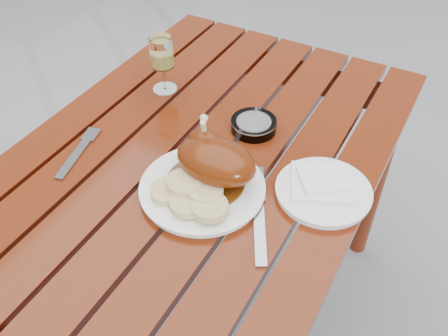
# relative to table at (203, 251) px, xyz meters

# --- Properties ---
(ground) EXTENTS (60.00, 60.00, 0.00)m
(ground) POSITION_rel_table_xyz_m (0.00, 0.00, -0.38)
(ground) COLOR slate
(ground) RESTS_ON ground
(table) EXTENTS (0.80, 1.20, 0.75)m
(table) POSITION_rel_table_xyz_m (0.00, 0.00, 0.00)
(table) COLOR #6A270C
(table) RESTS_ON ground
(dinner_plate) EXTENTS (0.30, 0.30, 0.02)m
(dinner_plate) POSITION_rel_table_xyz_m (0.08, -0.11, 0.38)
(dinner_plate) COLOR white
(dinner_plate) RESTS_ON table
(roast_duck) EXTENTS (0.19, 0.17, 0.13)m
(roast_duck) POSITION_rel_table_xyz_m (0.08, -0.07, 0.44)
(roast_duck) COLOR #512509
(roast_duck) RESTS_ON dinner_plate
(bread_dumplings) EXTENTS (0.18, 0.12, 0.03)m
(bread_dumplings) POSITION_rel_table_xyz_m (0.08, -0.15, 0.41)
(bread_dumplings) COLOR #CCB87C
(bread_dumplings) RESTS_ON dinner_plate
(wine_glass) EXTENTS (0.09, 0.09, 0.15)m
(wine_glass) POSITION_rel_table_xyz_m (-0.21, 0.18, 0.45)
(wine_glass) COLOR #D6C961
(wine_glass) RESTS_ON table
(side_plate) EXTENTS (0.21, 0.21, 0.02)m
(side_plate) POSITION_rel_table_xyz_m (0.31, 0.01, 0.38)
(side_plate) COLOR white
(side_plate) RESTS_ON table
(napkin) EXTENTS (0.16, 0.16, 0.01)m
(napkin) POSITION_rel_table_xyz_m (0.30, 0.02, 0.40)
(napkin) COLOR white
(napkin) RESTS_ON side_plate
(ashtray) EXTENTS (0.14, 0.14, 0.03)m
(ashtray) POSITION_rel_table_xyz_m (0.08, 0.14, 0.39)
(ashtray) COLOR #B2B7BC
(ashtray) RESTS_ON table
(fork) EXTENTS (0.06, 0.17, 0.01)m
(fork) POSITION_rel_table_xyz_m (-0.24, -0.15, 0.38)
(fork) COLOR gray
(fork) RESTS_ON table
(knife) EXTENTS (0.13, 0.22, 0.01)m
(knife) POSITION_rel_table_xyz_m (0.22, -0.12, 0.38)
(knife) COLOR gray
(knife) RESTS_ON table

